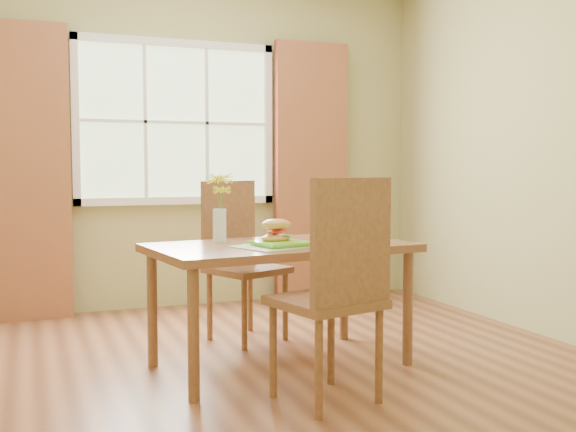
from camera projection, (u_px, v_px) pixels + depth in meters
The scene contains 12 objects.
room at pixel (247, 129), 3.70m from camera, with size 4.24×3.84×2.74m.
window at pixel (176, 123), 5.43m from camera, with size 1.62×0.06×1.32m.
curtain_left at pixel (25, 173), 4.95m from camera, with size 0.65×0.08×2.20m, color maroon.
curtain_right at pixel (311, 172), 5.79m from camera, with size 0.65×0.08×2.20m, color maroon.
dining_table at pixel (281, 256), 3.83m from camera, with size 1.54×0.99×0.70m.
chair_near at pixel (338, 282), 3.18m from camera, with size 0.55×0.55×1.09m.
chair_far at pixel (238, 252), 4.47m from camera, with size 0.57×0.57×1.05m.
placemat at pixel (278, 246), 3.68m from camera, with size 0.45×0.33×0.01m, color #BABEA1.
plate at pixel (280, 244), 3.67m from camera, with size 0.27×0.27×0.01m, color #6CD936.
croissant_sandwich at pixel (276, 231), 3.71m from camera, with size 0.19×0.14×0.13m.
water_glass at pixel (329, 233), 3.86m from camera, with size 0.08×0.08×0.12m.
flower_vase at pixel (220, 201), 3.88m from camera, with size 0.16×0.16×0.40m.
Camera 1 is at (-1.14, -3.55, 1.13)m, focal length 42.00 mm.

